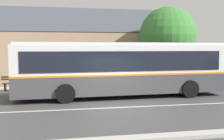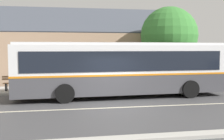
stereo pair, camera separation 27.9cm
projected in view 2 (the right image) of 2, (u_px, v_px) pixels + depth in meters
The scene contains 10 objects.
ground_plane at pixel (118, 108), 13.27m from camera, with size 300.00×300.00×0.00m, color #424244.
sidewalk_far at pixel (100, 88), 19.15m from camera, with size 60.00×3.00×0.15m, color #ADAAA3.
curb_near at pixel (149, 138), 8.61m from camera, with size 60.00×0.50×0.12m, color #ADAAA3.
lane_divider_stripe at pixel (118, 107), 13.27m from camera, with size 60.00×0.16×0.01m, color beige.
community_building at pixel (58, 55), 26.41m from camera, with size 21.42×10.88×7.61m.
transit_bus at pixel (121, 68), 16.13m from camera, with size 12.15×3.09×3.11m.
bench_by_building at pixel (18, 84), 17.64m from camera, with size 1.82×0.51×0.94m.
bench_down_street at pixel (83, 83), 18.24m from camera, with size 1.62×0.51×0.94m.
street_tree_primary at pixel (169, 35), 20.75m from camera, with size 4.19×4.19×5.85m.
bus_stop_sign at pixel (196, 65), 19.21m from camera, with size 0.36×0.07×2.40m.
Camera 2 is at (-2.64, -12.82, 2.82)m, focal length 45.00 mm.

